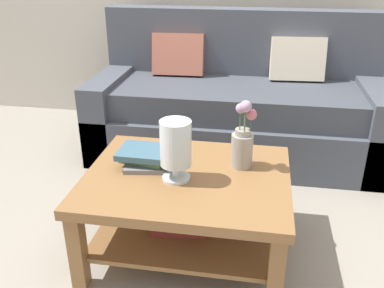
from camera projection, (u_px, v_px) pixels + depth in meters
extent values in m
plane|color=gray|center=(203.00, 213.00, 2.57)|extent=(10.00, 10.00, 0.00)
cube|color=#474C56|center=(235.00, 132.00, 3.26)|extent=(2.15, 0.90, 0.36)
cube|color=#40444E|center=(236.00, 99.00, 3.12)|extent=(1.91, 0.74, 0.20)
cube|color=#474C56|center=(241.00, 54.00, 3.35)|extent=(2.15, 0.20, 0.70)
cube|color=#474C56|center=(114.00, 110.00, 3.36)|extent=(0.20, 0.90, 0.60)
cube|color=#474C56|center=(370.00, 125.00, 3.06)|extent=(0.20, 0.90, 0.60)
cube|color=#B26651|center=(178.00, 54.00, 3.30)|extent=(0.41, 0.20, 0.34)
cube|color=beige|center=(297.00, 59.00, 3.16)|extent=(0.41, 0.21, 0.34)
cube|color=olive|center=(187.00, 179.00, 2.10)|extent=(1.01, 0.82, 0.05)
cube|color=olive|center=(78.00, 251.00, 1.94)|extent=(0.07, 0.07, 0.40)
cube|color=olive|center=(276.00, 273.00, 1.80)|extent=(0.07, 0.07, 0.40)
cube|color=olive|center=(125.00, 176.00, 2.58)|extent=(0.07, 0.07, 0.40)
cube|color=olive|center=(274.00, 189.00, 2.44)|extent=(0.07, 0.07, 0.40)
cube|color=olive|center=(187.00, 226.00, 2.22)|extent=(0.89, 0.70, 0.02)
cube|color=#993833|center=(180.00, 223.00, 2.18)|extent=(0.30, 0.24, 0.04)
cube|color=#3D6075|center=(181.00, 215.00, 2.19)|extent=(0.29, 0.21, 0.03)
cube|color=slate|center=(179.00, 214.00, 2.14)|extent=(0.29, 0.22, 0.04)
cube|color=slate|center=(146.00, 163.00, 2.17)|extent=(0.23, 0.24, 0.02)
cube|color=#51704C|center=(145.00, 157.00, 2.17)|extent=(0.25, 0.19, 0.03)
cube|color=#3D6075|center=(146.00, 152.00, 2.16)|extent=(0.28, 0.21, 0.03)
cylinder|color=silver|center=(176.00, 177.00, 2.05)|extent=(0.14, 0.14, 0.02)
cylinder|color=silver|center=(176.00, 170.00, 2.03)|extent=(0.04, 0.04, 0.07)
cylinder|color=silver|center=(176.00, 143.00, 1.97)|extent=(0.15, 0.15, 0.22)
sphere|color=slate|center=(171.00, 153.00, 1.99)|extent=(0.06, 0.06, 0.06)
sphere|color=beige|center=(181.00, 153.00, 2.00)|extent=(0.06, 0.06, 0.06)
cylinder|color=#9E998E|center=(242.00, 151.00, 2.14)|extent=(0.11, 0.11, 0.17)
cylinder|color=#9E998E|center=(243.00, 132.00, 2.09)|extent=(0.08, 0.08, 0.03)
cylinder|color=#426638|center=(251.00, 124.00, 2.06)|extent=(0.01, 0.01, 0.07)
sphere|color=#C66B7A|center=(251.00, 115.00, 2.04)|extent=(0.06, 0.06, 0.06)
cylinder|color=#426638|center=(245.00, 118.00, 2.09)|extent=(0.01, 0.01, 0.10)
sphere|color=silver|center=(245.00, 106.00, 2.06)|extent=(0.04, 0.04, 0.04)
cylinder|color=#426638|center=(240.00, 120.00, 2.07)|extent=(0.01, 0.01, 0.10)
sphere|color=#B28CB7|center=(241.00, 108.00, 2.04)|extent=(0.05, 0.05, 0.05)
cylinder|color=#426638|center=(245.00, 121.00, 2.03)|extent=(0.01, 0.01, 0.12)
sphere|color=#B28CB7|center=(246.00, 106.00, 2.00)|extent=(0.06, 0.06, 0.06)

